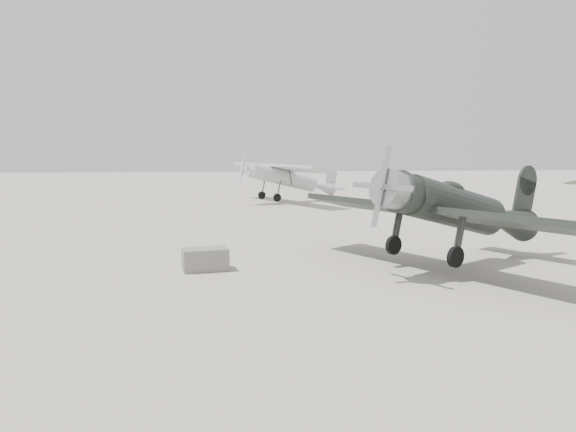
% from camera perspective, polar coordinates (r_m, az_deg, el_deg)
% --- Properties ---
extents(ground, '(160.00, 160.00, 0.00)m').
position_cam_1_polar(ground, '(21.30, 0.86, -4.16)').
color(ground, '#A29C8F').
rests_on(ground, ground).
extents(lowwing_monoplane, '(9.23, 11.15, 3.79)m').
position_cam_1_polar(lowwing_monoplane, '(20.13, 17.01, 0.67)').
color(lowwing_monoplane, black).
rests_on(lowwing_monoplane, ground).
extents(highwing_monoplane, '(8.84, 11.48, 3.36)m').
position_cam_1_polar(highwing_monoplane, '(42.60, -0.11, 4.20)').
color(highwing_monoplane, '#ADAFB2').
rests_on(highwing_monoplane, ground).
extents(equipment_block, '(1.63, 1.18, 0.75)m').
position_cam_1_polar(equipment_block, '(19.11, -8.41, -4.37)').
color(equipment_block, slate).
rests_on(equipment_block, ground).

